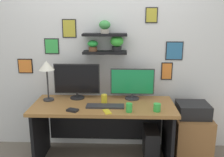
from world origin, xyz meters
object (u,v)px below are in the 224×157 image
at_px(desk, 104,118).
at_px(computer_tower_right, 151,143).
at_px(printer, 193,110).
at_px(pen_cup, 129,108).
at_px(drawer_cabinet, 191,137).
at_px(keyboard, 105,106).
at_px(monitor_left, 77,80).
at_px(water_cup, 104,99).
at_px(monitor_right, 132,83).
at_px(cell_phone, 107,112).
at_px(scissors_tray, 72,110).
at_px(computer_mouse, 130,106).
at_px(coffee_mug, 157,107).
at_px(desk_lamp, 47,69).

distance_m(desk, computer_tower_right, 0.69).
distance_m(printer, computer_tower_right, 0.68).
bearing_deg(pen_cup, drawer_cabinet, 23.71).
height_order(desk, keyboard, keyboard).
bearing_deg(monitor_left, computer_tower_right, -7.19).
height_order(monitor_left, water_cup, monitor_left).
xyz_separation_m(monitor_right, printer, (0.75, -0.11, -0.30)).
relative_size(monitor_left, cell_phone, 4.11).
relative_size(monitor_right, computer_tower_right, 1.37).
bearing_deg(scissors_tray, keyboard, 22.24).
distance_m(keyboard, printer, 1.10).
distance_m(computer_mouse, scissors_tray, 0.66).
bearing_deg(printer, water_cup, -175.94).
bearing_deg(cell_phone, pen_cup, -16.39).
distance_m(monitor_right, cell_phone, 0.59).
xyz_separation_m(desk, coffee_mug, (0.61, -0.26, 0.25)).
distance_m(pen_cup, printer, 0.89).
height_order(monitor_right, coffee_mug, monitor_right).
xyz_separation_m(monitor_left, monitor_right, (0.70, -0.00, -0.03)).
bearing_deg(pen_cup, monitor_right, 83.60).
relative_size(cell_phone, coffee_mug, 1.56).
relative_size(keyboard, water_cup, 4.00).
distance_m(monitor_left, scissors_tray, 0.51).
bearing_deg(desk_lamp, keyboard, -16.10).
height_order(monitor_right, pen_cup, monitor_right).
bearing_deg(printer, drawer_cabinet, 90.00).
bearing_deg(coffee_mug, desk, 156.58).
bearing_deg(desk, computer_mouse, -24.00).
bearing_deg(scissors_tray, pen_cup, -0.22).
relative_size(coffee_mug, computer_tower_right, 0.22).
height_order(cell_phone, pen_cup, pen_cup).
distance_m(water_cup, drawer_cabinet, 1.21).
xyz_separation_m(coffee_mug, drawer_cabinet, (0.49, 0.32, -0.51)).
xyz_separation_m(monitor_left, drawer_cabinet, (1.45, -0.11, -0.70)).
bearing_deg(monitor_left, monitor_right, -0.01).
distance_m(desk_lamp, printer, 1.86).
bearing_deg(desk, coffee_mug, -23.42).
bearing_deg(keyboard, desk, 99.82).
xyz_separation_m(computer_mouse, computer_tower_right, (0.28, 0.18, -0.57)).
bearing_deg(computer_tower_right, printer, 1.51).
distance_m(keyboard, computer_mouse, 0.29).
relative_size(computer_mouse, water_cup, 0.82).
height_order(desk, desk_lamp, desk_lamp).
bearing_deg(monitor_right, scissors_tray, -146.19).
height_order(pen_cup, water_cup, water_cup).
xyz_separation_m(keyboard, computer_tower_right, (0.57, 0.19, -0.56)).
xyz_separation_m(monitor_right, desk_lamp, (-1.05, -0.10, 0.20)).
relative_size(desk, pen_cup, 16.95).
bearing_deg(computer_mouse, scissors_tray, -166.39).
xyz_separation_m(desk_lamp, printer, (1.79, -0.00, -0.50)).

